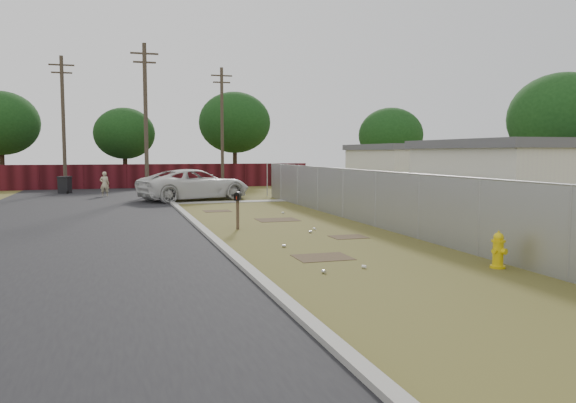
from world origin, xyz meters
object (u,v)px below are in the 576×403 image
object	(u,v)px
fire_hydrant	(498,251)
pickup_truck	(195,185)
trash_bin	(65,185)
pedestrian	(105,184)
mailbox	(238,200)

from	to	relation	value
fire_hydrant	pickup_truck	size ratio (longest dim) A/B	0.14
pickup_truck	trash_bin	bearing A→B (deg)	25.34
pickup_truck	pedestrian	world-z (taller)	pickup_truck
mailbox	pedestrian	world-z (taller)	pedestrian
fire_hydrant	pickup_truck	xyz separation A→B (m)	(-4.15, 20.76, 0.46)
mailbox	pedestrian	bearing A→B (deg)	105.63
pedestrian	mailbox	bearing A→B (deg)	110.05
mailbox	trash_bin	distance (m)	21.24
fire_hydrant	pedestrian	bearing A→B (deg)	109.96
pickup_truck	trash_bin	xyz separation A→B (m)	(-7.41, 7.44, -0.29)
pickup_truck	trash_bin	distance (m)	10.50
pedestrian	pickup_truck	bearing A→B (deg)	144.13
trash_bin	pedestrian	bearing A→B (deg)	-52.58
fire_hydrant	pedestrian	xyz separation A→B (m)	(-9.05, 24.91, 0.35)
mailbox	pedestrian	distance (m)	17.34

